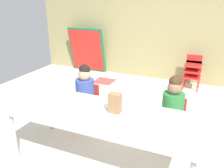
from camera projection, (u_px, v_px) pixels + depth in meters
The scene contains 11 objects.
ground_plane at pixel (137, 135), 3.29m from camera, with size 6.59×5.02×0.02m.
back_wall at pixel (176, 24), 5.02m from camera, with size 6.59×0.10×2.45m, color tan.
craft_table at pixel (103, 117), 2.59m from camera, with size 2.12×0.81×0.61m.
seated_child_near_camera at pixel (85, 90), 3.35m from camera, with size 0.32×0.32×0.92m.
seated_child_middle_seat at pixel (173, 105), 2.90m from camera, with size 0.32×0.31×0.92m.
kid_chair_red_stack at pixel (193, 70), 4.80m from camera, with size 0.32×0.30×0.68m.
folded_activity_table at pixel (87, 50), 5.86m from camera, with size 0.90×0.29×1.09m.
paper_bag_brown at pixel (115, 103), 2.56m from camera, with size 0.13×0.09×0.22m, color #9E754C.
paper_plate_near_edge at pixel (79, 111), 2.62m from camera, with size 0.18×0.18×0.01m, color white.
donut_powdered_on_plate at pixel (79, 109), 2.62m from camera, with size 0.12×0.12×0.04m, color white.
donut_powdered_loose at pixel (139, 113), 2.53m from camera, with size 0.11×0.11×0.03m, color white.
Camera 1 is at (0.83, -2.74, 1.80)m, focal length 38.38 mm.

